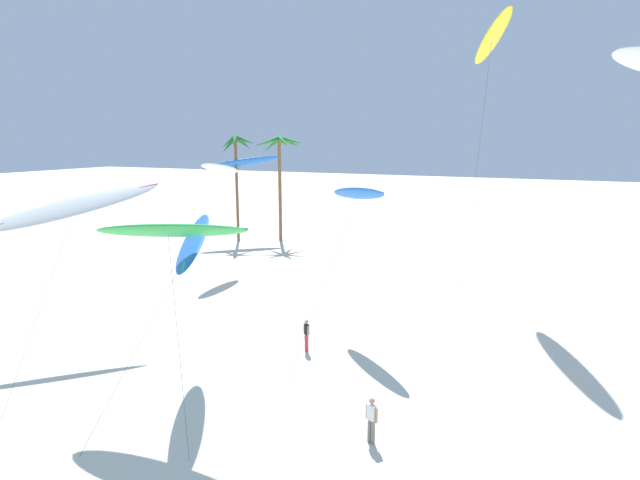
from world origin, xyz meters
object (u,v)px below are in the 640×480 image
(palm_tree_0, at_px, (236,151))
(flying_kite_7, at_px, (241,163))
(flying_kite_3, at_px, (194,240))
(flying_kite_0, at_px, (168,230))
(flying_kite_6, at_px, (75,206))
(palm_tree_1, at_px, (279,151))
(flying_kite_1, at_px, (357,193))
(flying_kite_5, at_px, (220,168))
(person_foreground_walker, at_px, (306,334))
(flying_kite_9, at_px, (492,39))
(person_near_right, at_px, (372,418))

(palm_tree_0, xyz_separation_m, flying_kite_7, (0.29, 0.49, -1.20))
(flying_kite_3, bearing_deg, flying_kite_0, -75.37)
(flying_kite_3, xyz_separation_m, flying_kite_6, (-8.30, 1.14, 0.89))
(palm_tree_1, distance_m, flying_kite_1, 26.30)
(palm_tree_1, bearing_deg, flying_kite_5, -82.67)
(flying_kite_6, relative_size, person_foreground_walker, 6.45)
(flying_kite_5, relative_size, flying_kite_9, 0.50)
(palm_tree_0, xyz_separation_m, flying_kite_9, (25.46, -9.85, 7.27))
(flying_kite_0, distance_m, flying_kite_5, 21.28)
(flying_kite_5, bearing_deg, flying_kite_9, 2.81)
(flying_kite_5, bearing_deg, person_near_right, -43.74)
(person_near_right, bearing_deg, flying_kite_3, 169.62)
(flying_kite_0, height_order, flying_kite_7, flying_kite_7)
(flying_kite_3, distance_m, flying_kite_9, 22.30)
(flying_kite_3, bearing_deg, palm_tree_1, 111.92)
(palm_tree_0, relative_size, flying_kite_5, 1.22)
(flying_kite_0, distance_m, flying_kite_6, 9.49)
(flying_kite_1, xyz_separation_m, person_foreground_walker, (-1.30, -3.59, -6.81))
(flying_kite_6, height_order, flying_kite_7, flying_kite_7)
(flying_kite_0, distance_m, person_foreground_walker, 9.53)
(flying_kite_1, relative_size, flying_kite_7, 0.83)
(palm_tree_0, xyz_separation_m, person_foreground_walker, (18.82, -22.52, -8.42))
(flying_kite_0, bearing_deg, flying_kite_3, 104.63)
(flying_kite_3, bearing_deg, flying_kite_7, 119.21)
(flying_kite_0, height_order, person_foreground_walker, flying_kite_0)
(person_foreground_walker, bearing_deg, flying_kite_7, 128.84)
(flying_kite_9, distance_m, person_near_right, 24.48)
(flying_kite_5, bearing_deg, palm_tree_1, 97.33)
(person_near_right, bearing_deg, person_foreground_walker, 131.90)
(palm_tree_1, xyz_separation_m, flying_kite_6, (3.32, -27.73, -2.16))
(person_near_right, bearing_deg, palm_tree_0, 130.32)
(flying_kite_1, bearing_deg, palm_tree_0, 136.74)
(flying_kite_7, bearing_deg, flying_kite_1, -44.41)
(palm_tree_0, distance_m, person_foreground_walker, 30.53)
(palm_tree_0, bearing_deg, person_foreground_walker, -50.12)
(flying_kite_7, relative_size, flying_kite_9, 0.62)
(palm_tree_0, height_order, palm_tree_1, palm_tree_0)
(flying_kite_5, bearing_deg, palm_tree_0, 117.74)
(flying_kite_7, xyz_separation_m, person_foreground_walker, (18.53, -23.01, -7.22))
(flying_kite_3, height_order, flying_kite_7, flying_kite_7)
(flying_kite_1, bearing_deg, flying_kite_6, -151.32)
(flying_kite_1, bearing_deg, person_near_right, -66.70)
(flying_kite_3, bearing_deg, flying_kite_9, 60.37)
(palm_tree_0, distance_m, palm_tree_1, 4.46)
(palm_tree_1, bearing_deg, flying_kite_7, -160.55)
(flying_kite_6, distance_m, person_foreground_walker, 13.48)
(flying_kite_7, bearing_deg, palm_tree_1, 19.45)
(palm_tree_0, distance_m, flying_kite_6, 27.02)
(palm_tree_1, relative_size, flying_kite_1, 1.18)
(flying_kite_9, height_order, person_near_right, flying_kite_9)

